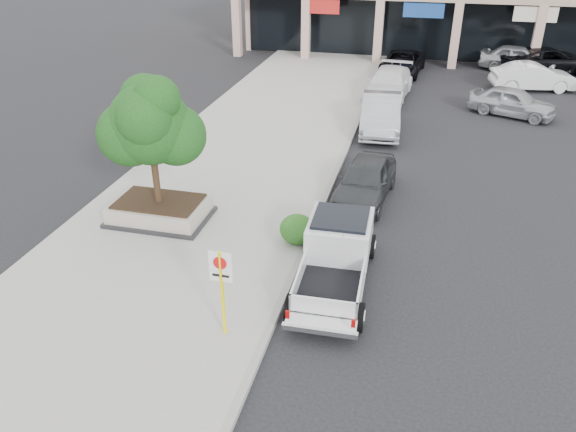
# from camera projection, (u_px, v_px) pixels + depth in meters

# --- Properties ---
(ground) EXTENTS (120.00, 120.00, 0.00)m
(ground) POSITION_uv_depth(u_px,v_px,m) (343.00, 297.00, 15.08)
(ground) COLOR black
(ground) RESTS_ON ground
(sidewalk) EXTENTS (8.00, 52.00, 0.15)m
(sidewalk) POSITION_uv_depth(u_px,v_px,m) (225.00, 183.00, 21.33)
(sidewalk) COLOR gray
(sidewalk) RESTS_ON ground
(curb) EXTENTS (0.20, 52.00, 0.15)m
(curb) POSITION_uv_depth(u_px,v_px,m) (327.00, 194.00, 20.49)
(curb) COLOR gray
(curb) RESTS_ON ground
(planter) EXTENTS (3.20, 2.20, 0.68)m
(planter) POSITION_uv_depth(u_px,v_px,m) (160.00, 210.00, 18.51)
(planter) COLOR black
(planter) RESTS_ON sidewalk
(planter_tree) EXTENTS (2.90, 2.55, 4.00)m
(planter_tree) POSITION_uv_depth(u_px,v_px,m) (156.00, 124.00, 17.22)
(planter_tree) COLOR black
(planter_tree) RESTS_ON planter
(no_parking_sign) EXTENTS (0.55, 0.09, 2.30)m
(no_parking_sign) POSITION_uv_depth(u_px,v_px,m) (222.00, 282.00, 12.88)
(no_parking_sign) COLOR yellow
(no_parking_sign) RESTS_ON sidewalk
(hedge) EXTENTS (1.10, 0.99, 0.93)m
(hedge) POSITION_uv_depth(u_px,v_px,m) (297.00, 229.00, 17.09)
(hedge) COLOR #204814
(hedge) RESTS_ON sidewalk
(pickup_truck) EXTENTS (2.11, 5.32, 1.66)m
(pickup_truck) POSITION_uv_depth(u_px,v_px,m) (335.00, 260.00, 15.20)
(pickup_truck) COLOR silver
(pickup_truck) RESTS_ON ground
(curb_car_a) EXTENTS (2.17, 4.49, 1.48)m
(curb_car_a) POSITION_uv_depth(u_px,v_px,m) (365.00, 180.00, 19.97)
(curb_car_a) COLOR #2C2F31
(curb_car_a) RESTS_ON ground
(curb_car_b) EXTENTS (2.18, 5.20, 1.67)m
(curb_car_b) POSITION_uv_depth(u_px,v_px,m) (381.00, 114.00, 26.30)
(curb_car_b) COLOR #A0A3A8
(curb_car_b) RESTS_ON ground
(curb_car_c) EXTENTS (2.66, 5.62, 1.58)m
(curb_car_c) POSITION_uv_depth(u_px,v_px,m) (388.00, 84.00, 31.05)
(curb_car_c) COLOR silver
(curb_car_c) RESTS_ON ground
(curb_car_d) EXTENTS (2.87, 5.36, 1.43)m
(curb_car_d) POSITION_uv_depth(u_px,v_px,m) (402.00, 63.00, 35.79)
(curb_car_d) COLOR black
(curb_car_d) RESTS_ON ground
(lot_car_a) EXTENTS (4.57, 3.22, 1.44)m
(lot_car_a) POSITION_uv_depth(u_px,v_px,m) (513.00, 102.00, 28.32)
(lot_car_a) COLOR #A4A7AC
(lot_car_a) RESTS_ON ground
(lot_car_b) EXTENTS (4.91, 2.52, 1.54)m
(lot_car_b) POSITION_uv_depth(u_px,v_px,m) (533.00, 77.00, 32.49)
(lot_car_b) COLOR silver
(lot_car_b) RESTS_ON ground
(lot_car_d) EXTENTS (6.50, 4.79, 1.64)m
(lot_car_d) POSITION_uv_depth(u_px,v_px,m) (548.00, 60.00, 35.90)
(lot_car_d) COLOR black
(lot_car_d) RESTS_ON ground
(lot_car_e) EXTENTS (5.28, 3.26, 1.68)m
(lot_car_e) POSITION_uv_depth(u_px,v_px,m) (520.00, 59.00, 36.25)
(lot_car_e) COLOR #9FA3A7
(lot_car_e) RESTS_ON ground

